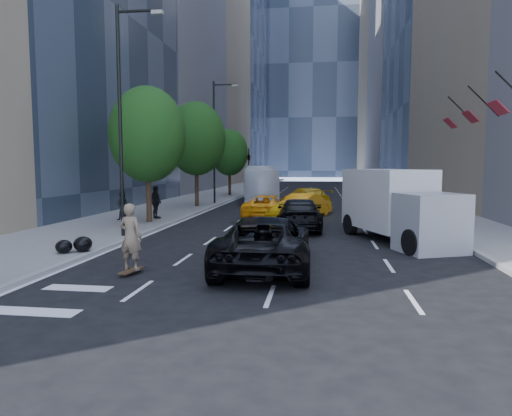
# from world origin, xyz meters

# --- Properties ---
(ground) EXTENTS (160.00, 160.00, 0.00)m
(ground) POSITION_xyz_m (0.00, 0.00, 0.00)
(ground) COLOR black
(ground) RESTS_ON ground
(sidewalk_left) EXTENTS (6.00, 120.00, 0.15)m
(sidewalk_left) POSITION_xyz_m (-9.00, 30.00, 0.07)
(sidewalk_left) COLOR slate
(sidewalk_left) RESTS_ON ground
(sidewalk_right) EXTENTS (4.00, 120.00, 0.15)m
(sidewalk_right) POSITION_xyz_m (10.00, 30.00, 0.07)
(sidewalk_right) COLOR slate
(sidewalk_right) RESTS_ON ground
(tower_left_mid) EXTENTS (20.00, 24.00, 45.00)m
(tower_left_mid) POSITION_xyz_m (-22.00, 42.00, 22.50)
(tower_left_mid) COLOR slate
(tower_left_mid) RESTS_ON ground
(tower_left_end) EXTENTS (20.00, 28.00, 60.00)m
(tower_left_end) POSITION_xyz_m (-22.00, 92.00, 30.00)
(tower_left_end) COLOR #2A3441
(tower_left_end) RESTS_ON ground
(tower_right_mid) EXTENTS (20.00, 24.00, 65.00)m
(tower_right_mid) POSITION_xyz_m (22.00, 74.00, 32.50)
(tower_right_mid) COLOR slate
(tower_right_mid) RESTS_ON ground
(tower_right_far) EXTENTS (20.00, 24.00, 50.00)m
(tower_right_far) POSITION_xyz_m (22.00, 98.00, 25.00)
(tower_right_far) COLOR gray
(tower_right_far) RESTS_ON ground
(tower_distant) EXTENTS (40.00, 20.00, 90.00)m
(tower_distant) POSITION_xyz_m (0.00, 120.00, 45.00)
(tower_distant) COLOR #2A3441
(tower_distant) RESTS_ON ground
(lamp_near) EXTENTS (2.13, 0.22, 10.00)m
(lamp_near) POSITION_xyz_m (-6.32, 4.00, 5.81)
(lamp_near) COLOR black
(lamp_near) RESTS_ON sidewalk_left
(lamp_far) EXTENTS (2.13, 0.22, 10.00)m
(lamp_far) POSITION_xyz_m (-6.32, 22.00, 5.81)
(lamp_far) COLOR black
(lamp_far) RESTS_ON sidewalk_left
(tree_near) EXTENTS (4.20, 4.20, 7.46)m
(tree_near) POSITION_xyz_m (-7.20, 9.00, 4.97)
(tree_near) COLOR black
(tree_near) RESTS_ON sidewalk_left
(tree_mid) EXTENTS (4.50, 4.50, 7.99)m
(tree_mid) POSITION_xyz_m (-7.20, 19.00, 5.32)
(tree_mid) COLOR black
(tree_mid) RESTS_ON sidewalk_left
(tree_far) EXTENTS (3.90, 3.90, 6.92)m
(tree_far) POSITION_xyz_m (-7.20, 32.00, 4.62)
(tree_far) COLOR black
(tree_far) RESTS_ON sidewalk_left
(traffic_signal) EXTENTS (2.48, 0.53, 5.20)m
(traffic_signal) POSITION_xyz_m (-6.40, 40.00, 4.23)
(traffic_signal) COLOR black
(traffic_signal) RESTS_ON sidewalk_left
(facade_flags) EXTENTS (1.85, 13.30, 2.05)m
(facade_flags) POSITION_xyz_m (10.64, 10.00, 6.18)
(facade_flags) COLOR black
(facade_flags) RESTS_ON ground
(skateboarder) EXTENTS (0.82, 0.62, 2.03)m
(skateboarder) POSITION_xyz_m (-3.41, -2.31, 1.01)
(skateboarder) COLOR #7A664C
(skateboarder) RESTS_ON ground
(black_sedan_lincoln) EXTENTS (3.03, 6.20, 1.70)m
(black_sedan_lincoln) POSITION_xyz_m (0.50, -1.00, 0.85)
(black_sedan_lincoln) COLOR black
(black_sedan_lincoln) RESTS_ON ground
(black_sedan_mercedes) EXTENTS (2.53, 5.63, 1.60)m
(black_sedan_mercedes) POSITION_xyz_m (1.20, 8.00, 0.80)
(black_sedan_mercedes) COLOR black
(black_sedan_mercedes) RESTS_ON ground
(taxi_a) EXTENTS (2.63, 4.26, 1.35)m
(taxi_a) POSITION_xyz_m (0.50, 9.94, 0.68)
(taxi_a) COLOR yellow
(taxi_a) RESTS_ON ground
(taxi_b) EXTENTS (3.32, 4.85, 1.51)m
(taxi_b) POSITION_xyz_m (1.41, 14.00, 0.76)
(taxi_b) COLOR orange
(taxi_b) RESTS_ON ground
(taxi_c) EXTENTS (2.77, 5.39, 1.46)m
(taxi_c) POSITION_xyz_m (-1.01, 13.00, 0.73)
(taxi_c) COLOR #FF9F0D
(taxi_c) RESTS_ON ground
(taxi_d) EXTENTS (4.21, 6.09, 1.64)m
(taxi_d) POSITION_xyz_m (1.20, 18.91, 0.82)
(taxi_d) COLOR #D09F0A
(taxi_d) RESTS_ON ground
(city_bus) EXTENTS (4.64, 11.96, 3.25)m
(city_bus) POSITION_xyz_m (-3.20, 25.68, 1.63)
(city_bus) COLOR white
(city_bus) RESTS_ON ground
(box_truck) EXTENTS (4.52, 6.90, 3.11)m
(box_truck) POSITION_xyz_m (5.51, 4.88, 1.58)
(box_truck) COLOR silver
(box_truck) RESTS_ON ground
(pedestrian_a) EXTENTS (0.88, 0.74, 1.62)m
(pedestrian_a) POSITION_xyz_m (-8.92, 9.44, 0.96)
(pedestrian_a) COLOR black
(pedestrian_a) RESTS_ON sidewalk_left
(pedestrian_b) EXTENTS (1.16, 1.11, 1.94)m
(pedestrian_b) POSITION_xyz_m (-7.36, 10.53, 1.12)
(pedestrian_b) COLOR black
(pedestrian_b) RESTS_ON sidewalk_left
(garbage_bags) EXTENTS (1.12, 1.08, 0.55)m
(garbage_bags) POSITION_xyz_m (-6.55, 0.04, 0.41)
(garbage_bags) COLOR black
(garbage_bags) RESTS_ON sidewalk_left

